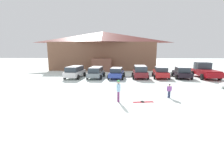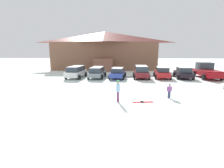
{
  "view_description": "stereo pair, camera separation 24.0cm",
  "coord_description": "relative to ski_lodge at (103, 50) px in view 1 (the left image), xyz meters",
  "views": [
    {
      "loc": [
        -0.74,
        -9.41,
        3.85
      ],
      "look_at": [
        -1.25,
        5.58,
        0.97
      ],
      "focal_mm": 28.0,
      "sensor_mm": 36.0,
      "label": 1
    },
    {
      "loc": [
        -0.5,
        -9.4,
        3.85
      ],
      "look_at": [
        -1.25,
        5.58,
        0.97
      ],
      "focal_mm": 28.0,
      "sensor_mm": 36.0,
      "label": 2
    }
  ],
  "objects": [
    {
      "name": "ground",
      "position": [
        3.89,
        -28.21,
        -3.92
      ],
      "size": [
        160.0,
        160.0,
        0.0
      ],
      "primitive_type": "plane",
      "color": "silver"
    },
    {
      "name": "ski_lodge",
      "position": [
        0.0,
        0.0,
        0.0
      ],
      "size": [
        21.57,
        10.6,
        7.74
      ],
      "color": "brown",
      "rests_on": "ground"
    },
    {
      "name": "parked_white_suv",
      "position": [
        -2.97,
        -13.09,
        -3.01
      ],
      "size": [
        2.5,
        4.89,
        1.69
      ],
      "color": "silver",
      "rests_on": "ground"
    },
    {
      "name": "parked_grey_wagon",
      "position": [
        0.04,
        -12.99,
        -3.06
      ],
      "size": [
        2.35,
        4.73,
        1.57
      ],
      "color": "gray",
      "rests_on": "ground"
    },
    {
      "name": "parked_blue_hatchback",
      "position": [
        2.98,
        -13.07,
        -3.15
      ],
      "size": [
        2.48,
        4.83,
        1.5
      ],
      "color": "#2D42A1",
      "rests_on": "ground"
    },
    {
      "name": "parked_maroon_van",
      "position": [
        6.29,
        -13.0,
        -2.97
      ],
      "size": [
        2.29,
        4.09,
        1.78
      ],
      "color": "maroon",
      "rests_on": "ground"
    },
    {
      "name": "parked_red_sedan",
      "position": [
        9.27,
        -12.67,
        -3.11
      ],
      "size": [
        2.52,
        4.7,
        1.6
      ],
      "color": "red",
      "rests_on": "ground"
    },
    {
      "name": "parked_black_sedan",
      "position": [
        12.24,
        -12.69,
        -3.11
      ],
      "size": [
        2.55,
        4.64,
        1.61
      ],
      "color": "black",
      "rests_on": "ground"
    },
    {
      "name": "pickup_truck",
      "position": [
        15.61,
        -12.27,
        -2.92
      ],
      "size": [
        2.79,
        6.1,
        2.15
      ],
      "color": "maroon",
      "rests_on": "ground"
    },
    {
      "name": "skier_adult_in_blue_parka",
      "position": [
        3.2,
        -24.75,
        -2.98
      ],
      "size": [
        0.31,
        0.61,
        1.67
      ],
      "color": "#703163",
      "rests_on": "ground"
    },
    {
      "name": "skier_child_in_purple_jacket",
      "position": [
        7.38,
        -23.49,
        -3.26
      ],
      "size": [
        0.42,
        0.22,
        1.16
      ],
      "color": "navy",
      "rests_on": "ground"
    },
    {
      "name": "pair_of_skis",
      "position": [
        5.07,
        -24.81,
        -3.9
      ],
      "size": [
        1.63,
        0.5,
        0.08
      ],
      "color": "red",
      "rests_on": "ground"
    }
  ]
}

